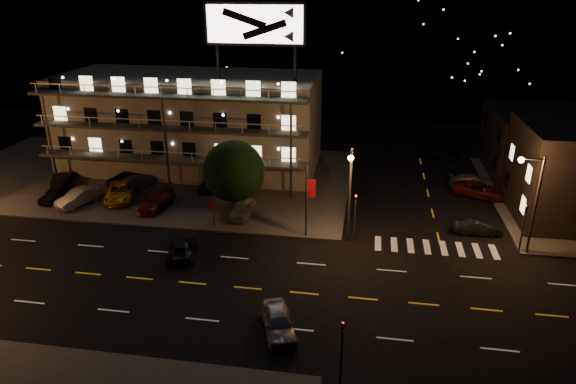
# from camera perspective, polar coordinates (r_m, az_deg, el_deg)

# --- Properties ---
(ground) EXTENTS (140.00, 140.00, 0.00)m
(ground) POSITION_cam_1_polar(r_m,az_deg,el_deg) (37.01, -7.57, -10.27)
(ground) COLOR black
(ground) RESTS_ON ground
(curb_nw) EXTENTS (44.00, 24.00, 0.15)m
(curb_nw) POSITION_cam_1_polar(r_m,az_deg,el_deg) (58.51, -15.28, 1.76)
(curb_nw) COLOR #3B3B38
(curb_nw) RESTS_ON ground
(curb_ne) EXTENTS (16.00, 24.00, 0.15)m
(curb_ne) POSITION_cam_1_polar(r_m,az_deg,el_deg) (57.23, 29.32, -0.88)
(curb_ne) COLOR #3B3B38
(curb_ne) RESTS_ON ground
(motel) EXTENTS (28.00, 13.80, 18.10)m
(motel) POSITION_cam_1_polar(r_m,az_deg,el_deg) (58.90, -10.65, 7.68)
(motel) COLOR #9C9588
(motel) RESTS_ON ground
(side_bldg_back) EXTENTS (14.06, 12.00, 7.00)m
(side_bldg_back) POSITION_cam_1_polar(r_m,az_deg,el_deg) (63.33, 27.65, 4.79)
(side_bldg_back) COLOR black
(side_bldg_back) RESTS_ON ground
(hill_backdrop) EXTENTS (120.00, 25.00, 24.00)m
(hill_backdrop) POSITION_cam_1_polar(r_m,az_deg,el_deg) (100.10, 0.22, 17.53)
(hill_backdrop) COLOR black
(hill_backdrop) RESTS_ON ground
(streetlight_nc) EXTENTS (0.44, 1.92, 8.00)m
(streetlight_nc) POSITION_cam_1_polar(r_m,az_deg,el_deg) (40.50, 6.90, 0.62)
(streetlight_nc) COLOR #2D2D30
(streetlight_nc) RESTS_ON ground
(streetlight_ne) EXTENTS (1.92, 0.44, 8.00)m
(streetlight_ne) POSITION_cam_1_polar(r_m,az_deg,el_deg) (42.68, 25.51, -0.34)
(streetlight_ne) COLOR #2D2D30
(streetlight_ne) RESTS_ON ground
(signal_nw) EXTENTS (0.20, 0.27, 4.60)m
(signal_nw) POSITION_cam_1_polar(r_m,az_deg,el_deg) (41.94, 7.47, -2.18)
(signal_nw) COLOR #2D2D30
(signal_nw) RESTS_ON ground
(signal_sw) EXTENTS (0.20, 0.27, 4.60)m
(signal_sw) POSITION_cam_1_polar(r_m,az_deg,el_deg) (27.35, 5.97, -16.89)
(signal_sw) COLOR #2D2D30
(signal_sw) RESTS_ON ground
(signal_ne) EXTENTS (0.27, 0.20, 4.60)m
(signal_ne) POSITION_cam_1_polar(r_m,az_deg,el_deg) (43.70, 24.76, -3.12)
(signal_ne) COLOR #2D2D30
(signal_ne) RESTS_ON ground
(banner_north) EXTENTS (0.83, 0.16, 6.40)m
(banner_north) POSITION_cam_1_polar(r_m,az_deg,el_deg) (41.75, 2.15, -0.82)
(banner_north) COLOR #2D2D30
(banner_north) RESTS_ON ground
(stop_sign) EXTENTS (0.91, 0.11, 2.61)m
(stop_sign) POSITION_cam_1_polar(r_m,az_deg,el_deg) (44.22, -8.31, -2.11)
(stop_sign) COLOR #2D2D30
(stop_sign) RESTS_ON ground
(tree) EXTENTS (5.64, 5.43, 7.10)m
(tree) POSITION_cam_1_polar(r_m,az_deg,el_deg) (45.08, -6.11, 2.13)
(tree) COLOR black
(tree) RESTS_ON curb_nw
(lot_car_0) EXTENTS (1.89, 4.16, 1.38)m
(lot_car_0) POSITION_cam_1_polar(r_m,az_deg,el_deg) (54.61, -24.39, -0.12)
(lot_car_0) COLOR black
(lot_car_0) RESTS_ON curb_nw
(lot_car_1) EXTENTS (3.15, 4.78, 1.49)m
(lot_car_1) POSITION_cam_1_polar(r_m,az_deg,el_deg) (52.59, -22.24, -0.53)
(lot_car_1) COLOR gray
(lot_car_1) RESTS_ON curb_nw
(lot_car_2) EXTENTS (4.04, 5.95, 1.51)m
(lot_car_2) POSITION_cam_1_polar(r_m,az_deg,el_deg) (52.46, -18.13, 0.01)
(lot_car_2) COLOR orange
(lot_car_2) RESTS_ON curb_nw
(lot_car_3) EXTENTS (2.55, 5.00, 1.39)m
(lot_car_3) POSITION_cam_1_polar(r_m,az_deg,el_deg) (49.46, -14.40, -1.00)
(lot_car_3) COLOR #5A160C
(lot_car_3) RESTS_ON curb_nw
(lot_car_4) EXTENTS (2.01, 4.26, 1.41)m
(lot_car_4) POSITION_cam_1_polar(r_m,az_deg,el_deg) (46.46, -5.06, -1.88)
(lot_car_4) COLOR gray
(lot_car_4) RESTS_ON curb_nw
(lot_car_5) EXTENTS (2.51, 4.26, 1.33)m
(lot_car_5) POSITION_cam_1_polar(r_m,az_deg,el_deg) (58.49, -23.78, 1.37)
(lot_car_5) COLOR black
(lot_car_5) RESTS_ON curb_nw
(lot_car_6) EXTENTS (3.43, 5.10, 1.30)m
(lot_car_6) POSITION_cam_1_polar(r_m,az_deg,el_deg) (56.42, -17.32, 1.55)
(lot_car_6) COLOR black
(lot_car_6) RESTS_ON curb_nw
(lot_car_7) EXTENTS (3.32, 5.39, 1.46)m
(lot_car_7) POSITION_cam_1_polar(r_m,az_deg,el_deg) (54.70, -16.56, 1.08)
(lot_car_7) COLOR gray
(lot_car_7) RESTS_ON curb_nw
(lot_car_8) EXTENTS (2.34, 4.13, 1.32)m
(lot_car_8) POSITION_cam_1_polar(r_m,az_deg,el_deg) (52.78, -8.39, 0.94)
(lot_car_8) COLOR black
(lot_car_8) RESTS_ON curb_nw
(lot_car_9) EXTENTS (2.12, 4.12, 1.30)m
(lot_car_9) POSITION_cam_1_polar(r_m,az_deg,el_deg) (51.15, -4.92, 0.38)
(lot_car_9) COLOR #5A160C
(lot_car_9) RESTS_ON curb_nw
(side_car_0) EXTENTS (3.94, 1.59, 1.27)m
(side_car_0) POSITION_cam_1_polar(r_m,az_deg,el_deg) (46.27, 20.35, -3.68)
(side_car_0) COLOR black
(side_car_0) RESTS_ON ground
(side_car_1) EXTENTS (5.77, 4.30, 1.46)m
(side_car_1) POSITION_cam_1_polar(r_m,az_deg,el_deg) (54.30, 20.57, 0.23)
(side_car_1) COLOR #5A160C
(side_car_1) RESTS_ON ground
(side_car_2) EXTENTS (4.95, 2.98, 1.34)m
(side_car_2) POSITION_cam_1_polar(r_m,az_deg,el_deg) (56.54, 19.80, 1.13)
(side_car_2) COLOR gray
(side_car_2) RESTS_ON ground
(side_car_3) EXTENTS (4.01, 2.34, 1.28)m
(side_car_3) POSITION_cam_1_polar(r_m,az_deg,el_deg) (64.94, 16.87, 4.13)
(side_car_3) COLOR black
(side_car_3) RESTS_ON ground
(road_car_east) EXTENTS (3.10, 4.68, 1.48)m
(road_car_east) POSITION_cam_1_polar(r_m,az_deg,el_deg) (32.02, -1.09, -14.24)
(road_car_east) COLOR gray
(road_car_east) RESTS_ON ground
(road_car_west) EXTENTS (3.05, 4.85, 1.25)m
(road_car_west) POSITION_cam_1_polar(r_m,az_deg,el_deg) (41.04, -11.70, -6.08)
(road_car_west) COLOR black
(road_car_west) RESTS_ON ground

